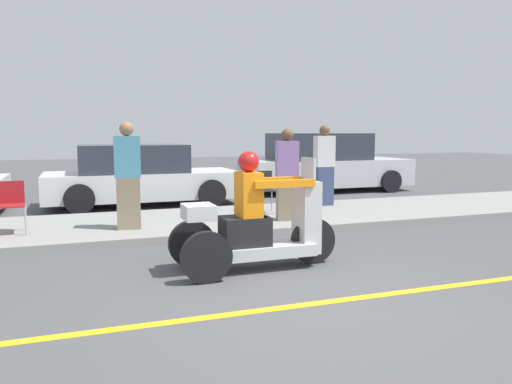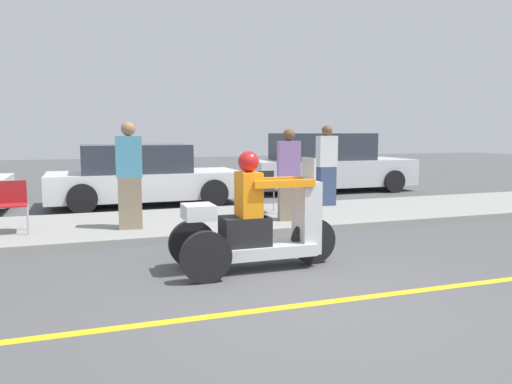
{
  "view_description": "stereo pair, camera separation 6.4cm",
  "coord_description": "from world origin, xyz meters",
  "px_view_note": "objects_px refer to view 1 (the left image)",
  "views": [
    {
      "loc": [
        -2.17,
        -4.35,
        1.71
      ],
      "look_at": [
        -0.08,
        1.42,
        0.98
      ],
      "focal_mm": 35.0,
      "sensor_mm": 36.0,
      "label": 1
    },
    {
      "loc": [
        -2.11,
        -4.37,
        1.71
      ],
      "look_at": [
        -0.08,
        1.42,
        0.98
      ],
      "focal_mm": 35.0,
      "sensor_mm": 36.0,
      "label": 2
    }
  ],
  "objects_px": {
    "spectator_far_back": "(287,176)",
    "parked_car_lot_right": "(140,176)",
    "motorcycle_trike": "(257,227)",
    "folding_chair_curbside": "(10,201)",
    "folding_chair_set_back": "(263,187)",
    "spectator_mid_group": "(128,178)",
    "spectator_with_child": "(324,167)",
    "parked_car_lot_far": "(324,164)"
  },
  "relations": [
    {
      "from": "spectator_far_back",
      "to": "parked_car_lot_right",
      "type": "bearing_deg",
      "value": 120.5
    },
    {
      "from": "spectator_with_child",
      "to": "parked_car_lot_far",
      "type": "relative_size",
      "value": 0.36
    },
    {
      "from": "spectator_far_back",
      "to": "parked_car_lot_right",
      "type": "distance_m",
      "value": 4.31
    },
    {
      "from": "motorcycle_trike",
      "to": "parked_car_lot_right",
      "type": "relative_size",
      "value": 0.48
    },
    {
      "from": "folding_chair_set_back",
      "to": "spectator_far_back",
      "type": "bearing_deg",
      "value": -86.28
    },
    {
      "from": "motorcycle_trike",
      "to": "folding_chair_set_back",
      "type": "height_order",
      "value": "motorcycle_trike"
    },
    {
      "from": "motorcycle_trike",
      "to": "spectator_with_child",
      "type": "relative_size",
      "value": 1.22
    },
    {
      "from": "spectator_with_child",
      "to": "folding_chair_curbside",
      "type": "relative_size",
      "value": 2.13
    },
    {
      "from": "folding_chair_curbside",
      "to": "parked_car_lot_right",
      "type": "height_order",
      "value": "parked_car_lot_right"
    },
    {
      "from": "folding_chair_set_back",
      "to": "parked_car_lot_far",
      "type": "bearing_deg",
      "value": 48.47
    },
    {
      "from": "folding_chair_set_back",
      "to": "parked_car_lot_right",
      "type": "xyz_separation_m",
      "value": [
        -2.11,
        2.67,
        0.05
      ]
    },
    {
      "from": "spectator_with_child",
      "to": "parked_car_lot_right",
      "type": "bearing_deg",
      "value": 148.92
    },
    {
      "from": "motorcycle_trike",
      "to": "spectator_mid_group",
      "type": "relative_size",
      "value": 1.21
    },
    {
      "from": "spectator_mid_group",
      "to": "spectator_far_back",
      "type": "distance_m",
      "value": 2.79
    },
    {
      "from": "spectator_far_back",
      "to": "motorcycle_trike",
      "type": "bearing_deg",
      "value": -120.85
    },
    {
      "from": "motorcycle_trike",
      "to": "spectator_far_back",
      "type": "height_order",
      "value": "spectator_far_back"
    },
    {
      "from": "spectator_far_back",
      "to": "folding_chair_set_back",
      "type": "distance_m",
      "value": 1.07
    },
    {
      "from": "motorcycle_trike",
      "to": "parked_car_lot_right",
      "type": "xyz_separation_m",
      "value": [
        -0.7,
        6.19,
        0.15
      ]
    },
    {
      "from": "motorcycle_trike",
      "to": "folding_chair_curbside",
      "type": "bearing_deg",
      "value": 136.88
    },
    {
      "from": "spectator_with_child",
      "to": "parked_car_lot_far",
      "type": "distance_m",
      "value": 3.7
    },
    {
      "from": "motorcycle_trike",
      "to": "spectator_far_back",
      "type": "bearing_deg",
      "value": 59.15
    },
    {
      "from": "spectator_far_back",
      "to": "folding_chair_set_back",
      "type": "bearing_deg",
      "value": 93.72
    },
    {
      "from": "spectator_mid_group",
      "to": "folding_chair_set_back",
      "type": "height_order",
      "value": "spectator_mid_group"
    },
    {
      "from": "spectator_mid_group",
      "to": "folding_chair_curbside",
      "type": "distance_m",
      "value": 1.87
    },
    {
      "from": "folding_chair_set_back",
      "to": "motorcycle_trike",
      "type": "bearing_deg",
      "value": -111.97
    },
    {
      "from": "spectator_mid_group",
      "to": "parked_car_lot_right",
      "type": "relative_size",
      "value": 0.4
    },
    {
      "from": "folding_chair_curbside",
      "to": "parked_car_lot_far",
      "type": "distance_m",
      "value": 8.94
    },
    {
      "from": "folding_chair_set_back",
      "to": "parked_car_lot_right",
      "type": "relative_size",
      "value": 0.19
    },
    {
      "from": "spectator_mid_group",
      "to": "parked_car_lot_right",
      "type": "xyz_separation_m",
      "value": [
        0.61,
        3.56,
        -0.29
      ]
    },
    {
      "from": "spectator_with_child",
      "to": "folding_chair_set_back",
      "type": "height_order",
      "value": "spectator_with_child"
    },
    {
      "from": "spectator_far_back",
      "to": "folding_chair_set_back",
      "type": "height_order",
      "value": "spectator_far_back"
    },
    {
      "from": "spectator_far_back",
      "to": "folding_chair_curbside",
      "type": "xyz_separation_m",
      "value": [
        -4.6,
        0.43,
        -0.3
      ]
    },
    {
      "from": "motorcycle_trike",
      "to": "parked_car_lot_far",
      "type": "xyz_separation_m",
      "value": [
        4.71,
        7.24,
        0.26
      ]
    },
    {
      "from": "spectator_mid_group",
      "to": "spectator_far_back",
      "type": "relative_size",
      "value": 1.07
    },
    {
      "from": "spectator_mid_group",
      "to": "parked_car_lot_far",
      "type": "bearing_deg",
      "value": 37.42
    },
    {
      "from": "spectator_mid_group",
      "to": "parked_car_lot_far",
      "type": "distance_m",
      "value": 7.57
    },
    {
      "from": "spectator_with_child",
      "to": "folding_chair_curbside",
      "type": "xyz_separation_m",
      "value": [
        -6.12,
        -1.04,
        -0.34
      ]
    },
    {
      "from": "spectator_with_child",
      "to": "parked_car_lot_right",
      "type": "distance_m",
      "value": 4.33
    },
    {
      "from": "spectator_mid_group",
      "to": "spectator_far_back",
      "type": "xyz_separation_m",
      "value": [
        2.79,
        -0.15,
        -0.05
      ]
    },
    {
      "from": "spectator_mid_group",
      "to": "spectator_far_back",
      "type": "height_order",
      "value": "spectator_mid_group"
    },
    {
      "from": "spectator_with_child",
      "to": "spectator_far_back",
      "type": "height_order",
      "value": "spectator_with_child"
    },
    {
      "from": "folding_chair_set_back",
      "to": "folding_chair_curbside",
      "type": "distance_m",
      "value": 4.57
    }
  ]
}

